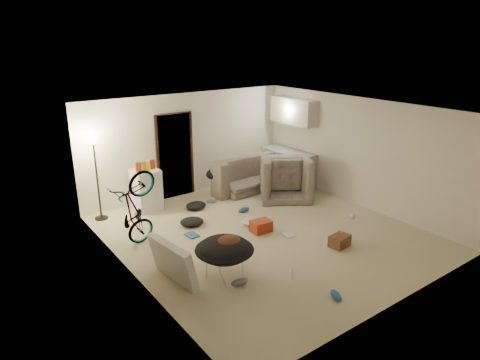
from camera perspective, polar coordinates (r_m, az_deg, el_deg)
floor at (r=8.69m, az=3.21°, el=-7.17°), size 5.50×6.00×0.02m
ceiling at (r=7.93m, az=3.54°, el=9.45°), size 5.50×6.00×0.02m
wall_back at (r=10.63m, az=-6.97°, el=4.78°), size 5.50×0.02×2.50m
wall_front at (r=6.35m, az=20.88°, el=-6.06°), size 5.50×0.02×2.50m
wall_left at (r=6.91m, az=-14.70°, el=-3.40°), size 0.02×6.00×2.50m
wall_right at (r=10.14m, az=15.57°, el=3.54°), size 0.02×6.00×2.50m
doorway at (r=10.48m, az=-8.72°, el=3.19°), size 0.85×0.10×2.04m
door_trim at (r=10.45m, az=-8.64°, el=3.16°), size 0.97×0.04×2.10m
floor_lamp at (r=9.39m, az=-18.75°, el=2.42°), size 0.28×0.28×1.81m
kitchen_counter at (r=11.43m, az=6.40°, el=1.58°), size 0.60×1.50×0.88m
counter_top at (r=11.30m, az=6.49°, el=3.81°), size 0.64×1.54×0.04m
kitchen_uppers at (r=11.17m, az=7.18°, el=9.11°), size 0.38×1.40×0.65m
sofa at (r=11.17m, az=0.94°, el=0.73°), size 2.32×0.95×0.67m
armchair at (r=10.63m, az=5.75°, el=-0.00°), size 1.58×1.53×0.78m
bicycle at (r=8.22m, az=-13.75°, el=-6.14°), size 1.60×0.83×0.88m
book_asset at (r=7.20m, az=6.96°, el=-13.04°), size 0.25×0.24×0.02m
mini_fridge at (r=9.89m, az=-12.36°, el=-1.31°), size 0.57×0.57×0.94m
snack_box_0 at (r=9.66m, az=-13.49°, el=1.44°), size 0.10×0.07×0.30m
snack_box_1 at (r=9.71m, az=-12.84°, el=1.57°), size 0.10×0.07×0.30m
snack_box_2 at (r=9.75m, az=-12.20°, el=1.70°), size 0.10×0.08×0.30m
snack_box_3 at (r=9.80m, az=-11.56°, el=1.82°), size 0.11×0.08×0.30m
saucer_chair at (r=7.05m, az=-2.08°, el=-9.88°), size 0.96×0.96×0.68m
hoodie at (r=6.96m, az=-1.62°, el=-8.41°), size 0.55×0.49×0.22m
sofa_drape at (r=10.59m, az=-3.17°, el=0.84°), size 0.64×0.57×0.28m
tv_box at (r=7.03m, az=-8.95°, el=-10.74°), size 0.39×1.09×0.71m
drink_case_a at (r=8.35m, az=13.14°, el=-7.91°), size 0.42×0.32×0.22m
drink_case_b at (r=8.72m, az=2.83°, el=-6.16°), size 0.42×0.33×0.23m
juicer at (r=8.49m, az=13.29°, el=-7.55°), size 0.17×0.17×0.24m
newspaper at (r=10.21m, az=1.95°, el=-3.03°), size 0.62×0.63×0.01m
book_blue at (r=8.62m, az=-6.43°, el=-7.32°), size 0.23×0.29×0.03m
book_white at (r=8.65m, az=6.50°, el=-7.26°), size 0.23×0.28×0.02m
shoe_0 at (r=9.66m, az=0.50°, el=-3.99°), size 0.30×0.13×0.11m
shoe_1 at (r=10.20m, az=-3.89°, el=-2.82°), size 0.23×0.26×0.09m
shoe_2 at (r=6.84m, az=12.68°, el=-14.78°), size 0.21×0.32×0.11m
shoe_3 at (r=7.00m, az=-0.06°, el=-13.45°), size 0.31×0.17×0.11m
shoe_4 at (r=9.71m, az=14.61°, el=-4.57°), size 0.24×0.24×0.09m
clothes_lump_a at (r=9.05m, az=-6.44°, el=-5.55°), size 0.60×0.56×0.16m
clothes_lump_b at (r=9.89m, az=-5.91°, el=-3.41°), size 0.51×0.45×0.15m
clothes_lump_c at (r=9.04m, az=1.46°, el=-5.57°), size 0.50×0.46×0.13m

